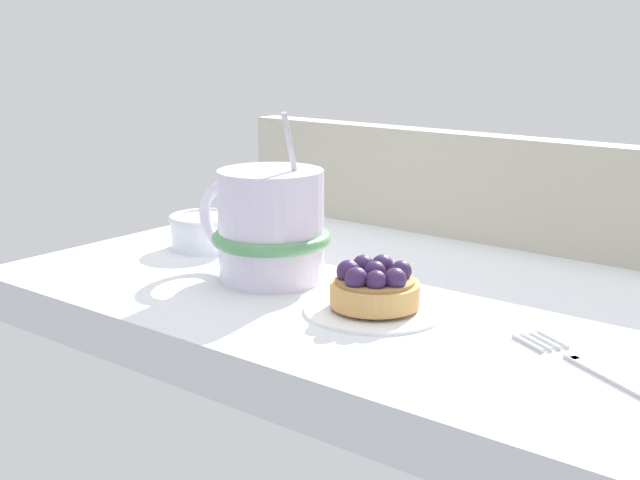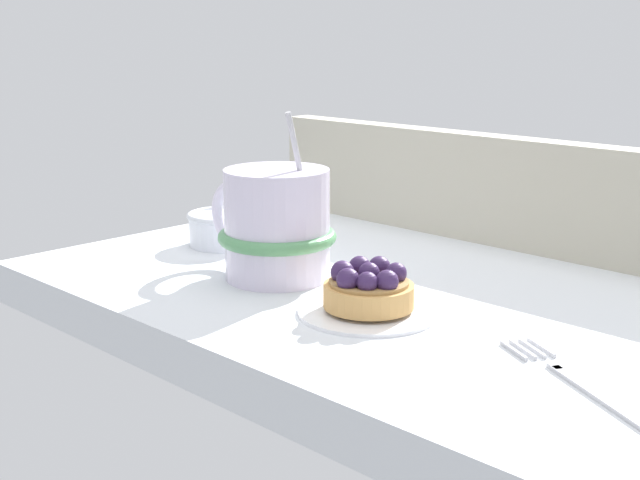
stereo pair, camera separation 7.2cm
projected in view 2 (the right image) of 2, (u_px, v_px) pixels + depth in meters
The scene contains 7 objects.
ground_plane at pixel (394, 308), 75.99cm from camera, with size 65.88×42.19×3.98cm, color silver.
window_rail_back at pixel (518, 193), 87.67cm from camera, with size 64.57×3.14×11.30cm, color #B2AD99.
dessert_plate at pixel (368, 310), 68.20cm from camera, with size 11.29×11.29×0.61cm.
raspberry_tart at pixel (368, 288), 67.77cm from camera, with size 7.20×7.20×3.63cm.
coffee_mug at pixel (275, 225), 77.08cm from camera, with size 14.37×10.69×15.20cm.
dessert_fork at pixel (580, 382), 54.31cm from camera, with size 15.63×9.42×0.60cm.
sugar_bowl at pixel (224, 227), 89.45cm from camera, with size 7.69×7.69×3.47cm.
Camera 2 is at (46.01, -56.18, 22.12)cm, focal length 48.23 mm.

